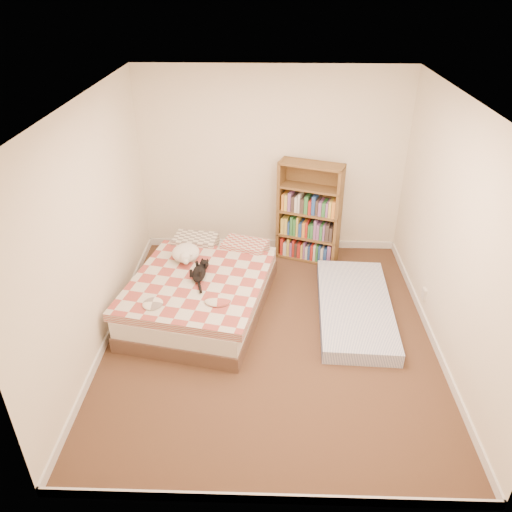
{
  "coord_description": "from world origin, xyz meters",
  "views": [
    {
      "loc": [
        -0.02,
        -4.31,
        3.49
      ],
      "look_at": [
        -0.16,
        0.3,
        0.82
      ],
      "focal_mm": 35.0,
      "sensor_mm": 36.0,
      "label": 1
    }
  ],
  "objects_px": {
    "bookshelf": "(308,223)",
    "floor_mattress": "(355,307)",
    "white_dog": "(186,253)",
    "black_cat": "(199,272)",
    "bed": "(203,289)"
  },
  "relations": [
    {
      "from": "bookshelf",
      "to": "floor_mattress",
      "type": "height_order",
      "value": "bookshelf"
    },
    {
      "from": "white_dog",
      "to": "black_cat",
      "type": "bearing_deg",
      "value": -26.92
    },
    {
      "from": "floor_mattress",
      "to": "black_cat",
      "type": "bearing_deg",
      "value": -177.27
    },
    {
      "from": "floor_mattress",
      "to": "white_dog",
      "type": "height_order",
      "value": "white_dog"
    },
    {
      "from": "bookshelf",
      "to": "floor_mattress",
      "type": "xyz_separation_m",
      "value": [
        0.48,
        -1.29,
        -0.44
      ]
    },
    {
      "from": "white_dog",
      "to": "bookshelf",
      "type": "bearing_deg",
      "value": 65.78
    },
    {
      "from": "floor_mattress",
      "to": "white_dog",
      "type": "bearing_deg",
      "value": 172.39
    },
    {
      "from": "bed",
      "to": "floor_mattress",
      "type": "bearing_deg",
      "value": 8.45
    },
    {
      "from": "bookshelf",
      "to": "floor_mattress",
      "type": "distance_m",
      "value": 1.44
    },
    {
      "from": "black_cat",
      "to": "white_dog",
      "type": "distance_m",
      "value": 0.41
    },
    {
      "from": "bed",
      "to": "black_cat",
      "type": "xyz_separation_m",
      "value": [
        -0.01,
        -0.09,
        0.29
      ]
    },
    {
      "from": "bookshelf",
      "to": "black_cat",
      "type": "distance_m",
      "value": 1.83
    },
    {
      "from": "white_dog",
      "to": "floor_mattress",
      "type": "bearing_deg",
      "value": 23.66
    },
    {
      "from": "bookshelf",
      "to": "black_cat",
      "type": "relative_size",
      "value": 2.39
    },
    {
      "from": "bed",
      "to": "white_dog",
      "type": "distance_m",
      "value": 0.47
    }
  ]
}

